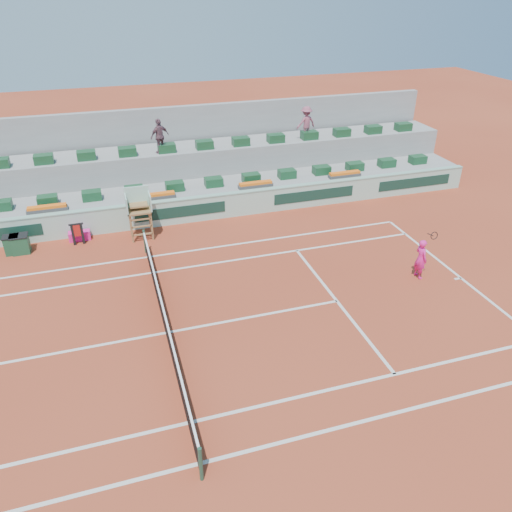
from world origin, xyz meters
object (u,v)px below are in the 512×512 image
at_px(player_bag, 80,236).
at_px(drink_cooler_a, 20,244).
at_px(tennis_player, 421,259).
at_px(umpire_chair, 139,207).

height_order(player_bag, drink_cooler_a, drink_cooler_a).
xyz_separation_m(player_bag, tennis_player, (13.04, -7.44, 0.63)).
bearing_deg(drink_cooler_a, tennis_player, -24.13).
height_order(umpire_chair, tennis_player, umpire_chair).
bearing_deg(player_bag, drink_cooler_a, -168.33).
xyz_separation_m(player_bag, umpire_chair, (2.77, -0.56, 1.33)).
relative_size(player_bag, drink_cooler_a, 1.13).
bearing_deg(umpire_chair, drink_cooler_a, 179.36).
xyz_separation_m(umpire_chair, drink_cooler_a, (-5.21, 0.06, -1.12)).
bearing_deg(tennis_player, player_bag, 150.29).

